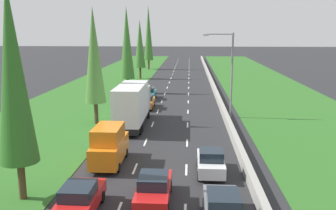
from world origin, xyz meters
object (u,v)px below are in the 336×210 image
white_hatchback_right_lane (211,162)px  poplar_tree_fifth (148,33)px  grey_sedan_right_lane (223,209)px  street_light_mast (229,69)px  poplar_tree_third (127,43)px  red_sedan_centre_lane (154,189)px  red_sedan_left_lane (79,200)px  white_box_truck_left_lane (133,104)px  orange_van_left_lane (109,145)px  orange_sedan_left_lane (146,102)px  poplar_tree_second (94,56)px  poplar_tree_fourth (140,44)px  poplar_tree_nearest (13,74)px  teal_sedan_left_lane (148,93)px

white_hatchback_right_lane → poplar_tree_fifth: (-11.25, 65.08, 7.67)m
grey_sedan_right_lane → street_light_mast: 22.94m
grey_sedan_right_lane → poplar_tree_third: bearing=106.2°
red_sedan_centre_lane → street_light_mast: 21.61m
red_sedan_left_lane → grey_sedan_right_lane: size_ratio=1.00×
white_box_truck_left_lane → red_sedan_centre_lane: (3.62, -16.17, -1.37)m
orange_van_left_lane → white_box_truck_left_lane: 10.57m
grey_sedan_right_lane → street_light_mast: (2.40, 22.38, 4.42)m
orange_sedan_left_lane → poplar_tree_second: (-4.11, -7.76, 6.01)m
red_sedan_centre_lane → poplar_tree_second: bearing=113.8°
orange_van_left_lane → red_sedan_centre_lane: bearing=-57.0°
poplar_tree_fourth → orange_van_left_lane: bearing=-85.1°
red_sedan_left_lane → white_box_truck_left_lane: 17.78m
poplar_tree_third → poplar_tree_fourth: (-0.29, 16.32, -0.74)m
white_box_truck_left_lane → street_light_mast: bearing=23.3°
poplar_tree_third → poplar_tree_nearest: bearing=-90.0°
grey_sedan_right_lane → poplar_tree_nearest: 12.71m
orange_van_left_lane → grey_sedan_right_lane: 10.58m
grey_sedan_right_lane → red_sedan_centre_lane: 4.12m
poplar_tree_fifth → orange_sedan_left_lane: bearing=-84.1°
orange_van_left_lane → teal_sedan_left_lane: orange_van_left_lane is taller
poplar_tree_nearest → poplar_tree_second: size_ratio=1.04×
poplar_tree_nearest → street_light_mast: (13.29, 20.29, -1.79)m
orange_van_left_lane → poplar_tree_second: poplar_tree_second is taller
poplar_tree_second → poplar_tree_fourth: 34.86m
white_hatchback_right_lane → street_light_mast: (2.65, 16.04, 4.40)m
white_hatchback_right_lane → orange_sedan_left_lane: bearing=108.0°
poplar_tree_fourth → white_hatchback_right_lane: bearing=-77.0°
white_box_truck_left_lane → white_hatchback_right_lane: (6.93, -11.91, -1.35)m
orange_van_left_lane → poplar_tree_second: (-3.76, 11.20, 5.42)m
teal_sedan_left_lane → poplar_tree_fourth: poplar_tree_fourth is taller
grey_sedan_right_lane → white_box_truck_left_lane: white_box_truck_left_lane is taller
red_sedan_left_lane → teal_sedan_left_lane: same height
poplar_tree_nearest → poplar_tree_third: (-0.02, 35.36, 0.36)m
orange_sedan_left_lane → red_sedan_centre_lane: size_ratio=1.00×
teal_sedan_left_lane → poplar_tree_second: (-3.72, -13.71, 6.01)m
teal_sedan_left_lane → poplar_tree_fifth: size_ratio=0.30×
white_hatchback_right_lane → poplar_tree_fourth: poplar_tree_fourth is taller
poplar_tree_third → poplar_tree_fifth: 33.99m
grey_sedan_right_lane → white_hatchback_right_lane: bearing=92.2°
white_box_truck_left_lane → red_sedan_centre_lane: size_ratio=2.09×
orange_van_left_lane → street_light_mast: bearing=56.7°
poplar_tree_second → poplar_tree_fourth: (-0.22, 34.86, -0.18)m
grey_sedan_right_lane → white_hatchback_right_lane: size_ratio=1.15×
white_box_truck_left_lane → red_sedan_left_lane: bearing=-90.1°
poplar_tree_second → poplar_tree_fifth: bearing=90.6°
teal_sedan_left_lane → poplar_tree_third: bearing=127.1°
red_sedan_left_lane → orange_sedan_left_lane: size_ratio=1.00×
white_box_truck_left_lane → orange_van_left_lane: bearing=-90.2°
red_sedan_left_lane → poplar_tree_nearest: (-3.69, 1.57, 6.21)m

